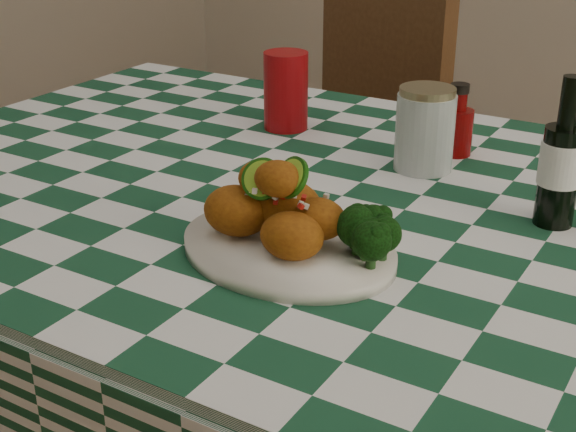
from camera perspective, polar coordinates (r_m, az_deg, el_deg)
The scene contains 9 objects.
dining_table at distance 1.42m, azimuth 3.41°, elevation -13.37°, with size 1.66×1.06×0.79m, color #16442A, non-canonical shape.
plate at distance 1.03m, azimuth 0.00°, elevation -2.33°, with size 0.30×0.23×0.02m, color white, non-canonical shape.
fried_chicken_pile at distance 1.01m, azimuth -0.39°, elevation 1.01°, with size 0.17×0.13×0.11m, color #8F4C0D, non-canonical shape.
broccoli_side at distance 0.98m, azimuth 5.46°, elevation -1.35°, with size 0.08×0.08×0.06m, color black, non-canonical shape.
red_tumbler at distance 1.51m, azimuth -0.15°, elevation 8.89°, with size 0.08×0.08×0.14m, color maroon.
ketchup_bottle at distance 1.40m, azimuth 11.94°, elevation 6.73°, with size 0.06×0.06×0.12m, color #5E0404, non-canonical shape.
mason_jar at distance 1.32m, azimuth 9.72°, elevation 6.12°, with size 0.09×0.09×0.14m, color #B2BCBA, non-canonical shape.
beer_bottle at distance 1.15m, azimuth 18.93°, elevation 4.29°, with size 0.06×0.06×0.21m, color black, non-canonical shape.
wooden_chair_left at distance 2.07m, azimuth 2.02°, elevation 2.86°, with size 0.46×0.48×1.01m, color #472814, non-canonical shape.
Camera 1 is at (0.51, -1.00, 1.26)m, focal length 50.00 mm.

